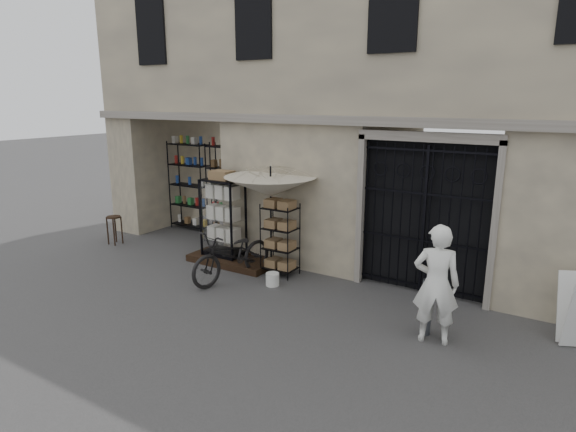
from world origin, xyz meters
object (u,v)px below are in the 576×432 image
Objects in this scene: market_umbrella at (271,181)px; shopkeeper at (432,341)px; display_cabinet at (223,222)px; wooden_stool at (115,229)px; steel_bollard at (427,307)px; bicycle at (234,279)px; white_bucket at (273,279)px; wire_rack at (280,240)px.

market_umbrella is 1.47× the size of shopkeeper.
wooden_stool is (-3.25, -0.43, -0.55)m from display_cabinet.
steel_bollard is (4.98, -1.07, -0.48)m from display_cabinet.
market_umbrella is 4.84m from wooden_stool.
steel_bollard is 0.49× the size of shopkeeper.
shopkeeper is at bearing -18.11° from market_umbrella.
bicycle reaches higher than steel_bollard.
white_bucket is at bearing -54.48° from market_umbrella.
market_umbrella is 1.35× the size of bicycle.
steel_bollard is 0.52m from shopkeeper.
market_umbrella is 4.14m from steel_bollard.
display_cabinet reaches higher than wire_rack.
white_bucket is 0.13× the size of bicycle.
market_umbrella is 2.03m from white_bucket.
steel_bollard is (3.69, -1.09, -1.53)m from market_umbrella.
display_cabinet is 5.38m from shopkeeper.
market_umbrella reaches higher than wooden_stool.
white_bucket is 5.04m from wooden_stool.
bicycle is 4.19m from wooden_stool.
steel_bollard is at bearing 7.17° from bicycle.
white_bucket is at bearing 20.78° from bicycle.
shopkeeper is (5.14, -1.24, -0.94)m from display_cabinet.
bicycle is (-0.87, -0.15, -0.13)m from white_bucket.
wooden_stool is (-4.82, -0.39, -0.37)m from wire_rack.
market_umbrella is 3.01× the size of steel_bollard.
display_cabinet is 0.93× the size of bicycle.
wire_rack is 1.26m from market_umbrella.
white_bucket reaches higher than shopkeeper.
shopkeeper is (4.24, -0.44, 0.00)m from bicycle.
bicycle is at bearing -128.52° from wire_rack.
display_cabinet is 0.69× the size of market_umbrella.
wooden_stool is at bearing 175.84° from display_cabinet.
steel_bollard is at bearing -14.15° from wire_rack.
bicycle is at bearing -115.54° from market_umbrella.
white_bucket is (1.78, -0.66, -0.81)m from display_cabinet.
wire_rack is 3.58m from steel_bollard.
bicycle reaches higher than white_bucket.
shopkeeper is (3.85, -1.26, -1.99)m from market_umbrella.
display_cabinet is 3.32m from wooden_stool.
wire_rack is 0.90m from white_bucket.
white_bucket is 0.90m from bicycle.
shopkeeper is at bearing -25.33° from display_cabinet.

